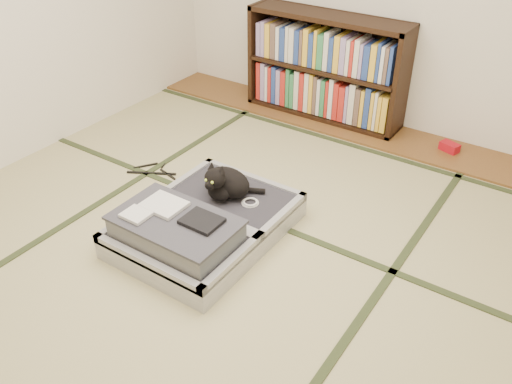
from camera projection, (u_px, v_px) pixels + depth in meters
The scene contains 10 objects.
floor at pixel (218, 248), 3.42m from camera, with size 4.50×4.50×0.00m, color tan.
wood_strip at pixel (355, 128), 4.80m from camera, with size 4.00×0.50×0.02m, color brown.
red_item at pixel (450, 147), 4.41m from camera, with size 0.15×0.09×0.07m, color #A90D19.
room_shell at pixel (207, 13), 2.61m from camera, with size 4.50×4.50×4.50m.
tatami_borders at pixel (262, 210), 3.76m from camera, with size 4.00×4.50×0.01m.
bookcase at pixel (325, 69), 4.77m from camera, with size 1.44×0.33×0.93m.
suitcase at pixel (201, 225), 3.42m from camera, with size 0.84×1.12×0.33m.
cat at pixel (225, 183), 3.55m from camera, with size 0.37×0.38×0.30m.
cable_coil at pixel (250, 202), 3.53m from camera, with size 0.12×0.12×0.03m.
hanger at pixel (154, 171), 4.18m from camera, with size 0.38×0.27×0.01m.
Camera 1 is at (1.68, -2.07, 2.18)m, focal length 38.00 mm.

